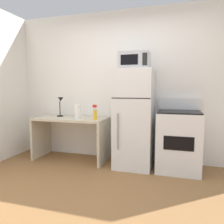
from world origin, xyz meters
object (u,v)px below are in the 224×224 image
oven_range (178,140)px  microwave (135,61)px  paper_towel_roll (78,112)px  spray_bottle (95,114)px  desk (71,130)px  refrigerator (134,119)px  desk_lamp (60,103)px

oven_range → microwave: bearing=-177.2°
paper_towel_roll → spray_bottle: 0.34m
paper_towel_roll → desk: bearing=154.8°
microwave → desk: bearing=178.2°
paper_towel_roll → microwave: bearing=3.0°
paper_towel_roll → microwave: (0.95, 0.05, 0.81)m
paper_towel_roll → spray_bottle: (0.33, -0.06, -0.02)m
spray_bottle → refrigerator: refrigerator is taller
desk_lamp → oven_range: 2.13m
desk → spray_bottle: 0.62m
desk → desk_lamp: size_ratio=3.60×
desk_lamp → microwave: bearing=-4.7°
desk_lamp → paper_towel_roll: desk_lamp is taller
desk → microwave: microwave is taller
desk → microwave: 1.62m
paper_towel_roll → spray_bottle: bearing=-10.0°
paper_towel_roll → oven_range: oven_range is taller
desk_lamp → microwave: size_ratio=0.77×
spray_bottle → refrigerator: bearing=11.8°
microwave → oven_range: bearing=2.8°
desk → spray_bottle: (0.51, -0.14, 0.32)m
desk → microwave: (1.13, -0.03, 1.15)m
spray_bottle → paper_towel_roll: bearing=170.0°
paper_towel_roll → oven_range: size_ratio=0.22×
paper_towel_roll → refrigerator: (0.95, 0.07, -0.09)m
microwave → spray_bottle: bearing=-170.1°
spray_bottle → desk_lamp: bearing=163.7°
microwave → paper_towel_roll: bearing=-177.0°
desk → paper_towel_roll: 0.39m
desk → spray_bottle: spray_bottle is taller
desk_lamp → microwave: 1.54m
refrigerator → microwave: (0.00, -0.02, 0.91)m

